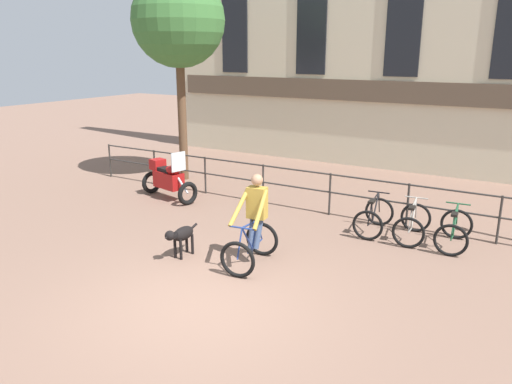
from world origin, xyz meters
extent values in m
plane|color=#7A5B4C|center=(0.00, 0.00, 0.00)|extent=(60.00, 60.00, 0.00)
cylinder|color=#2D2B28|center=(-7.50, 5.20, 0.53)|extent=(0.05, 0.05, 1.05)
cylinder|color=#2D2B28|center=(-5.62, 5.20, 0.53)|extent=(0.05, 0.05, 1.05)
cylinder|color=#2D2B28|center=(-3.75, 5.20, 0.53)|extent=(0.05, 0.05, 1.05)
cylinder|color=#2D2B28|center=(-1.88, 5.20, 0.53)|extent=(0.05, 0.05, 1.05)
cylinder|color=#2D2B28|center=(0.00, 5.20, 0.53)|extent=(0.05, 0.05, 1.05)
cylinder|color=#2D2B28|center=(1.88, 5.20, 0.53)|extent=(0.05, 0.05, 1.05)
cylinder|color=#2D2B28|center=(3.75, 5.20, 0.53)|extent=(0.05, 0.05, 1.05)
cylinder|color=#2D2B28|center=(0.00, 5.20, 1.02)|extent=(15.00, 0.04, 0.04)
cylinder|color=#2D2B28|center=(0.00, 5.20, 0.58)|extent=(15.00, 0.04, 0.04)
cube|color=brown|center=(0.00, 10.64, 2.60)|extent=(17.10, 0.12, 0.70)
torus|color=black|center=(-0.01, 1.09, 0.34)|extent=(0.68, 0.15, 0.68)
torus|color=black|center=(-0.15, 2.18, 0.34)|extent=(0.68, 0.15, 0.68)
cylinder|color=navy|center=(-0.06, 1.52, 0.58)|extent=(0.10, 0.49, 0.60)
cylinder|color=navy|center=(-0.11, 1.84, 0.54)|extent=(0.06, 0.23, 0.52)
cylinder|color=navy|center=(-0.08, 1.61, 0.83)|extent=(0.12, 0.66, 0.10)
cylinder|color=navy|center=(-0.12, 1.96, 0.31)|extent=(0.08, 0.44, 0.08)
cylinder|color=navy|center=(-0.13, 2.06, 0.57)|extent=(0.06, 0.27, 0.47)
cylinder|color=navy|center=(-0.02, 1.19, 0.60)|extent=(0.06, 0.23, 0.54)
cylinder|color=navy|center=(-0.04, 1.29, 0.87)|extent=(0.48, 0.09, 0.03)
cube|color=black|center=(-0.12, 1.94, 0.82)|extent=(0.15, 0.25, 0.05)
cube|color=#AD8933|center=(-0.12, 1.94, 1.15)|extent=(0.38, 0.26, 0.60)
sphere|color=#A87A5B|center=(-0.12, 1.94, 1.59)|extent=(0.22, 0.22, 0.22)
cylinder|color=#AD8933|center=(-0.29, 1.59, 1.14)|extent=(0.10, 0.72, 0.60)
cylinder|color=#AD8933|center=(0.13, 1.64, 1.14)|extent=(0.23, 0.71, 0.60)
cylinder|color=#384766|center=(-0.17, 1.83, 0.52)|extent=(0.17, 0.32, 0.69)
cylinder|color=#384766|center=(-0.04, 1.85, 0.58)|extent=(0.12, 0.30, 0.58)
ellipsoid|color=black|center=(-1.44, 1.37, 0.46)|extent=(0.26, 0.54, 0.27)
cylinder|color=black|center=(-1.45, 1.16, 0.48)|extent=(0.16, 0.15, 0.16)
sphere|color=black|center=(-1.46, 1.00, 0.54)|extent=(0.19, 0.19, 0.19)
cone|color=black|center=(-1.47, 0.91, 0.53)|extent=(0.11, 0.12, 0.11)
cylinder|color=black|center=(-1.43, 1.68, 0.52)|extent=(0.06, 0.18, 0.10)
cylinder|color=black|center=(-1.53, 1.20, 0.21)|extent=(0.06, 0.06, 0.41)
cylinder|color=black|center=(-1.38, 1.20, 0.21)|extent=(0.06, 0.06, 0.41)
cylinder|color=black|center=(-1.51, 1.54, 0.21)|extent=(0.06, 0.06, 0.41)
cylinder|color=black|center=(-1.36, 1.53, 0.21)|extent=(0.06, 0.06, 0.41)
torus|color=black|center=(-3.49, 4.07, 0.31)|extent=(0.26, 0.63, 0.62)
torus|color=black|center=(-5.07, 4.44, 0.31)|extent=(0.26, 0.63, 0.62)
cube|color=maroon|center=(-4.28, 4.26, 0.53)|extent=(0.96, 0.59, 0.44)
ellipsoid|color=maroon|center=(-4.08, 4.21, 0.83)|extent=(0.54, 0.42, 0.24)
cube|color=black|center=(-4.39, 4.28, 0.80)|extent=(0.61, 0.42, 0.10)
cylinder|color=#B2B2B7|center=(-3.69, 4.12, 0.49)|extent=(0.45, 0.16, 0.41)
cube|color=silver|center=(-3.82, 4.15, 1.10)|extent=(0.13, 0.44, 0.50)
cube|color=maroon|center=(-4.74, 4.36, 0.89)|extent=(0.39, 0.42, 0.28)
torus|color=black|center=(1.28, 5.07, 0.33)|extent=(0.66, 0.11, 0.66)
torus|color=black|center=(1.36, 4.03, 0.33)|extent=(0.66, 0.11, 0.66)
cylinder|color=black|center=(1.31, 4.67, 0.56)|extent=(0.07, 0.47, 0.58)
cylinder|color=black|center=(1.34, 4.35, 0.53)|extent=(0.05, 0.22, 0.51)
cylinder|color=black|center=(1.32, 4.57, 0.81)|extent=(0.08, 0.63, 0.10)
cylinder|color=black|center=(1.34, 4.24, 0.31)|extent=(0.06, 0.42, 0.07)
cylinder|color=black|center=(1.35, 4.14, 0.55)|extent=(0.04, 0.25, 0.46)
cylinder|color=black|center=(1.29, 4.98, 0.59)|extent=(0.04, 0.21, 0.52)
cylinder|color=black|center=(1.30, 4.89, 0.84)|extent=(0.48, 0.06, 0.03)
cube|color=black|center=(1.34, 4.26, 0.80)|extent=(0.14, 0.25, 0.05)
torus|color=black|center=(2.10, 5.07, 0.33)|extent=(0.66, 0.13, 0.66)
torus|color=black|center=(2.21, 4.03, 0.33)|extent=(0.66, 0.13, 0.66)
cylinder|color=#9E998E|center=(2.15, 4.66, 0.56)|extent=(0.08, 0.47, 0.58)
cylinder|color=#9E998E|center=(2.18, 4.35, 0.53)|extent=(0.05, 0.22, 0.51)
cylinder|color=#9E998E|center=(2.16, 4.57, 0.81)|extent=(0.10, 0.63, 0.10)
cylinder|color=#9E998E|center=(2.19, 4.24, 0.31)|extent=(0.07, 0.42, 0.07)
cylinder|color=#9E998E|center=(2.20, 4.14, 0.55)|extent=(0.05, 0.25, 0.46)
cylinder|color=#9E998E|center=(2.11, 4.98, 0.59)|extent=(0.05, 0.21, 0.52)
cylinder|color=#9E998E|center=(2.12, 4.88, 0.84)|extent=(0.48, 0.08, 0.03)
cube|color=black|center=(2.19, 4.26, 0.80)|extent=(0.14, 0.25, 0.05)
torus|color=black|center=(2.96, 5.07, 0.33)|extent=(0.66, 0.11, 0.66)
torus|color=black|center=(3.03, 4.03, 0.33)|extent=(0.66, 0.11, 0.66)
cylinder|color=#194C2D|center=(2.99, 4.67, 0.56)|extent=(0.06, 0.47, 0.58)
cylinder|color=#194C2D|center=(3.01, 4.35, 0.53)|extent=(0.05, 0.22, 0.51)
cylinder|color=#194C2D|center=(2.99, 4.57, 0.81)|extent=(0.08, 0.63, 0.10)
cylinder|color=#194C2D|center=(3.02, 4.24, 0.31)|extent=(0.05, 0.42, 0.07)
cylinder|color=#194C2D|center=(3.02, 4.14, 0.55)|extent=(0.04, 0.25, 0.46)
cylinder|color=#194C2D|center=(2.96, 4.98, 0.59)|extent=(0.04, 0.21, 0.52)
cylinder|color=#194C2D|center=(2.97, 4.89, 0.84)|extent=(0.48, 0.06, 0.03)
cube|color=black|center=(3.01, 4.26, 0.80)|extent=(0.14, 0.25, 0.05)
cylinder|color=brown|center=(-5.32, 6.20, 1.99)|extent=(0.26, 0.26, 3.99)
sphere|color=#386B33|center=(-5.32, 6.20, 4.73)|extent=(2.72, 2.72, 2.72)
camera|label=1|loc=(4.44, -5.70, 3.88)|focal=35.00mm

